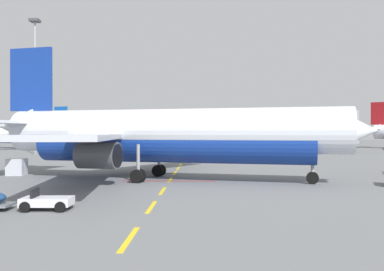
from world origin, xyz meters
The scene contains 8 objects.
ground centered at (40.00, 40.00, 0.00)m, with size 400.00×400.00×0.00m, color slate.
apron_paint_markings centered at (18.00, 37.58, 0.00)m, with size 8.00×93.83×0.01m.
airliner_foreground centered at (17.49, 23.05, 3.95)m, with size 34.52×33.70×12.20m.
airliner_mid_left centered at (29.29, 108.96, 3.65)m, with size 26.73×27.33×11.28m.
airliner_far_center centered at (-26.37, 96.97, 3.48)m, with size 29.93×28.77×10.76m.
uld_cargo_container centered at (2.83, 26.59, 0.80)m, with size 1.63×1.59×1.60m.
apron_light_mast_near centered at (-10.95, 65.62, 15.86)m, with size 1.80×1.80×25.60m.
terminal_satellite centered at (30.42, 158.12, 6.31)m, with size 98.32×22.67×14.19m.
Camera 1 is at (20.85, -14.04, 4.12)m, focal length 39.76 mm.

